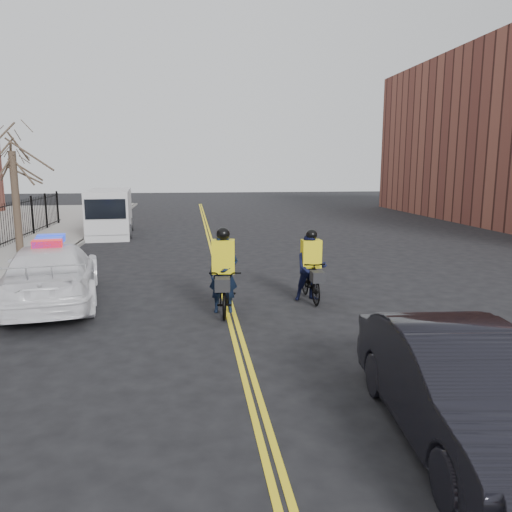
{
  "coord_description": "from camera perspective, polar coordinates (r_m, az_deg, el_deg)",
  "views": [
    {
      "loc": [
        -0.92,
        -10.33,
        3.57
      ],
      "look_at": [
        0.72,
        2.19,
        1.3
      ],
      "focal_mm": 35.0,
      "sensor_mm": 36.0,
      "label": 1
    }
  ],
  "objects": [
    {
      "name": "ground",
      "position": [
        10.97,
        -2.27,
        -8.81
      ],
      "size": [
        120.0,
        120.0,
        0.0
      ],
      "primitive_type": "plane",
      "color": "black",
      "rests_on": "ground"
    },
    {
      "name": "center_line_left",
      "position": [
        18.69,
        -4.75,
        -0.83
      ],
      "size": [
        0.1,
        60.0,
        0.01
      ],
      "primitive_type": "cube",
      "color": "yellow",
      "rests_on": "ground"
    },
    {
      "name": "center_line_right",
      "position": [
        18.7,
        -4.27,
        -0.82
      ],
      "size": [
        0.1,
        60.0,
        0.01
      ],
      "primitive_type": "cube",
      "color": "yellow",
      "rests_on": "ground"
    },
    {
      "name": "sidewalk",
      "position": [
        19.79,
        -26.76,
        -1.08
      ],
      "size": [
        3.0,
        60.0,
        0.15
      ],
      "primitive_type": "cube",
      "color": "#999690",
      "rests_on": "ground"
    },
    {
      "name": "curb",
      "position": [
        19.34,
        -22.56,
        -1.01
      ],
      "size": [
        0.2,
        60.0,
        0.15
      ],
      "primitive_type": "cube",
      "color": "#999690",
      "rests_on": "ground"
    },
    {
      "name": "street_tree",
      "position": [
        21.4,
        -26.01,
        9.09
      ],
      "size": [
        3.2,
        3.2,
        4.8
      ],
      "color": "#35291F",
      "rests_on": "sidewalk"
    },
    {
      "name": "police_cruiser",
      "position": [
        14.08,
        -22.31,
        -1.89
      ],
      "size": [
        3.14,
        5.83,
        1.76
      ],
      "rotation": [
        0.0,
        0.0,
        3.31
      ],
      "color": "white",
      "rests_on": "ground"
    },
    {
      "name": "dark_sedan",
      "position": [
        7.17,
        22.42,
        -13.78
      ],
      "size": [
        1.96,
        4.68,
        1.5
      ],
      "primitive_type": "imported",
      "rotation": [
        0.0,
        0.0,
        -0.08
      ],
      "color": "black",
      "rests_on": "ground"
    },
    {
      "name": "cargo_van",
      "position": [
        27.23,
        -16.37,
        4.71
      ],
      "size": [
        2.55,
        5.82,
        2.37
      ],
      "rotation": [
        0.0,
        0.0,
        0.08
      ],
      "color": "silver",
      "rests_on": "ground"
    },
    {
      "name": "cyclist_near",
      "position": [
        12.35,
        -3.72,
        -3.09
      ],
      "size": [
        0.96,
        2.22,
        2.12
      ],
      "rotation": [
        0.0,
        0.0,
        -0.1
      ],
      "color": "black",
      "rests_on": "ground"
    },
    {
      "name": "cyclist_far",
      "position": [
        13.44,
        6.28,
        -1.91
      ],
      "size": [
        0.88,
        1.92,
        1.94
      ],
      "rotation": [
        0.0,
        0.0,
        0.02
      ],
      "color": "black",
      "rests_on": "ground"
    }
  ]
}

